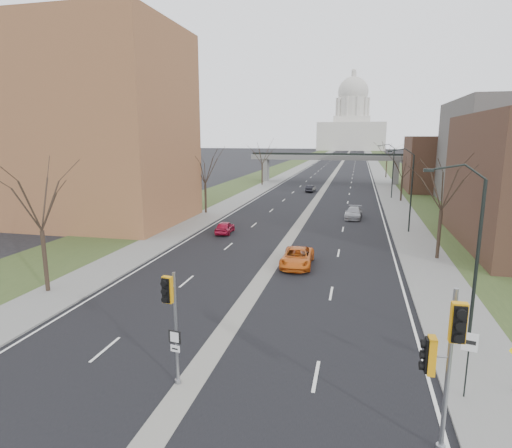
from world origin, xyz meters
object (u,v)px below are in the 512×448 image
at_px(signal_pole_right, 445,350).
at_px(car_right_mid, 354,213).
at_px(speed_limit_sign, 468,353).
at_px(car_left_far, 311,189).
at_px(car_right_near, 297,257).
at_px(signal_pole_median, 171,310).
at_px(car_left_near, 225,227).

relative_size(signal_pole_right, car_right_mid, 1.16).
relative_size(signal_pole_right, speed_limit_sign, 2.09).
bearing_deg(car_right_mid, car_left_far, 111.73).
distance_m(signal_pole_right, car_right_mid, 40.73).
bearing_deg(car_left_far, signal_pole_right, 103.78).
distance_m(car_right_near, car_right_mid, 21.72).
xyz_separation_m(car_left_far, car_right_near, (4.00, -46.03, 0.08)).
distance_m(signal_pole_median, car_left_far, 63.71).
distance_m(speed_limit_sign, car_left_far, 63.12).
height_order(signal_pole_median, signal_pole_right, signal_pole_right).
distance_m(signal_pole_median, signal_pole_right, 9.79).
xyz_separation_m(car_left_near, car_right_near, (8.98, -9.72, 0.05)).
bearing_deg(signal_pole_right, car_right_near, 108.64).
bearing_deg(car_right_mid, signal_pole_right, -81.85).
bearing_deg(car_right_near, signal_pole_median, -99.51).
distance_m(signal_pole_median, car_right_near, 17.98).
bearing_deg(car_right_near, car_right_mid, 77.96).
relative_size(signal_pole_median, speed_limit_sign, 1.81).
relative_size(speed_limit_sign, car_left_far, 0.70).
distance_m(signal_pole_right, car_left_far, 66.20).
bearing_deg(car_left_near, car_left_far, -101.75).
bearing_deg(car_right_near, signal_pole_right, -70.92).
height_order(signal_pole_right, car_left_near, signal_pole_right).
bearing_deg(car_left_near, signal_pole_median, 99.38).
bearing_deg(signal_pole_median, signal_pole_right, -0.62).
height_order(car_left_near, car_right_mid, car_right_mid).
height_order(speed_limit_sign, car_left_near, speed_limit_sign).
height_order(car_right_near, car_right_mid, car_right_near).
relative_size(car_left_near, car_right_mid, 0.79).
bearing_deg(speed_limit_sign, car_left_near, 136.98).
distance_m(signal_pole_median, car_right_mid, 39.58).
bearing_deg(car_left_far, speed_limit_sign, 105.70).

